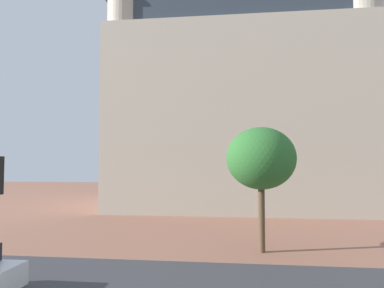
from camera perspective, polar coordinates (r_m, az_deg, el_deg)
ground_plane at (r=13.73m, az=0.21°, el=-20.82°), size 120.00×120.00×0.00m
landmark_building at (r=35.80m, az=8.24°, el=7.05°), size 22.99×15.68×37.16m
tree_curb_far at (r=17.24m, az=10.99°, el=-2.34°), size 3.30×3.30×5.89m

